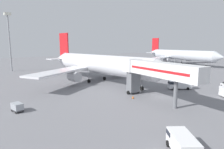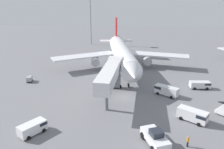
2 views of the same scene
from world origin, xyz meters
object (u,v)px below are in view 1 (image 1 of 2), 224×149
at_px(jet_bridge, 153,71).
at_px(safety_cone_alpha, 133,97).
at_px(airplane_at_gate, 98,64).
at_px(service_van_far_right, 182,142).
at_px(baggage_cart_far_center, 17,107).
at_px(airplane_background, 180,55).
at_px(apron_light_mast, 9,31).
at_px(service_van_mid_left, 184,78).
at_px(service_van_rear_right, 179,84).

xyz_separation_m(jet_bridge, safety_cone_alpha, (-2.14, 3.31, -5.66)).
relative_size(airplane_at_gate, service_van_far_right, 9.91).
xyz_separation_m(jet_bridge, service_van_far_right, (-12.57, -14.21, -4.85)).
xyz_separation_m(service_van_far_right, safety_cone_alpha, (10.43, 17.51, -0.81)).
xyz_separation_m(baggage_cart_far_center, airplane_background, (87.18, 24.49, 4.49)).
relative_size(airplane_background, apron_light_mast, 2.15).
relative_size(baggage_cart_far_center, airplane_background, 0.05).
relative_size(airplane_at_gate, airplane_background, 0.95).
xyz_separation_m(service_van_mid_left, service_van_far_right, (-34.96, -20.62, 0.07)).
relative_size(service_van_mid_left, service_van_far_right, 1.02).
height_order(service_van_far_right, safety_cone_alpha, service_van_far_right).
bearing_deg(service_van_mid_left, service_van_rear_right, -155.54).
xyz_separation_m(baggage_cart_far_center, safety_cone_alpha, (20.62, -6.60, -0.48)).
distance_m(service_van_mid_left, service_van_far_right, 40.58).
bearing_deg(baggage_cart_far_center, jet_bridge, -23.53).
relative_size(baggage_cart_far_center, safety_cone_alpha, 3.57).
xyz_separation_m(airplane_at_gate, baggage_cart_far_center, (-25.31, -12.56, -4.54)).
xyz_separation_m(jet_bridge, airplane_background, (64.43, 34.39, -0.68)).
height_order(service_van_mid_left, baggage_cart_far_center, service_van_mid_left).
xyz_separation_m(airplane_at_gate, service_van_rear_right, (10.23, -20.43, -4.07)).
xyz_separation_m(service_van_far_right, apron_light_mast, (0.28, 78.39, 15.41)).
bearing_deg(airplane_at_gate, service_van_rear_right, -63.40).
bearing_deg(airplane_background, baggage_cart_far_center, -164.31).
relative_size(jet_bridge, baggage_cart_far_center, 8.21).
relative_size(service_van_far_right, service_van_rear_right, 0.88).
bearing_deg(airplane_background, service_van_mid_left, -146.35).
relative_size(airplane_at_gate, service_van_rear_right, 8.75).
height_order(jet_bridge, service_van_rear_right, jet_bridge).
height_order(service_van_rear_right, apron_light_mast, apron_light_mast).
bearing_deg(airplane_background, airplane_at_gate, -169.09).
xyz_separation_m(airplane_at_gate, jet_bridge, (-2.56, -22.47, 0.63)).
bearing_deg(jet_bridge, service_van_mid_left, 15.98).
height_order(service_van_mid_left, apron_light_mast, apron_light_mast).
xyz_separation_m(service_van_rear_right, baggage_cart_far_center, (-35.54, 7.86, -0.47)).
height_order(airplane_at_gate, baggage_cart_far_center, airplane_at_gate).
distance_m(baggage_cart_far_center, apron_light_mast, 57.47).
bearing_deg(airplane_at_gate, service_van_mid_left, -39.01).
distance_m(service_van_mid_left, baggage_cart_far_center, 45.28).
xyz_separation_m(service_van_mid_left, service_van_rear_right, (-9.60, -4.37, 0.21)).
bearing_deg(baggage_cart_far_center, service_van_far_right, -67.11).
height_order(jet_bridge, service_van_mid_left, jet_bridge).
distance_m(service_van_mid_left, apron_light_mast, 69.14).
relative_size(service_van_rear_right, baggage_cart_far_center, 2.33).
bearing_deg(jet_bridge, baggage_cart_far_center, 156.47).
height_order(jet_bridge, baggage_cart_far_center, jet_bridge).
height_order(airplane_at_gate, apron_light_mast, apron_light_mast).
distance_m(service_van_rear_right, apron_light_mast, 68.73).
bearing_deg(service_van_rear_right, apron_light_mast, 111.98).
relative_size(service_van_far_right, baggage_cart_far_center, 2.06).
xyz_separation_m(airplane_background, apron_light_mast, (-76.72, 29.79, 11.25)).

